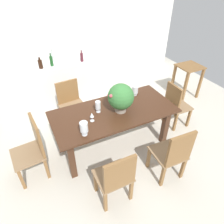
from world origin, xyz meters
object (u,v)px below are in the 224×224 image
at_px(chair_foot_end, 175,104).
at_px(wine_glass, 92,115).
at_px(chair_near_left, 116,177).
at_px(flower_centerpiece, 121,97).
at_px(crystal_vase_right, 84,127).
at_px(kitchen_counter, 65,82).
at_px(chair_far_left, 70,101).
at_px(wine_bottle_clear, 51,61).
at_px(crystal_vase_center_near, 135,90).
at_px(side_table, 188,75).
at_px(chair_head_end, 33,147).
at_px(crystal_vase_left, 98,106).
at_px(chair_near_right, 173,153).
at_px(wine_bottle_dark, 40,64).
at_px(wine_bottle_green, 82,57).
at_px(dining_table, 114,118).
at_px(wine_bottle_amber, 52,57).

xyz_separation_m(chair_foot_end, wine_glass, (-1.72, -0.08, 0.36)).
distance_m(chair_near_left, flower_centerpiece, 1.19).
bearing_deg(crystal_vase_right, kitchen_counter, 82.73).
relative_size(chair_far_left, flower_centerpiece, 1.90).
height_order(chair_far_left, wine_bottle_clear, wine_bottle_clear).
bearing_deg(wine_bottle_clear, flower_centerpiece, -69.63).
relative_size(crystal_vase_center_near, side_table, 0.23).
height_order(chair_far_left, flower_centerpiece, flower_centerpiece).
relative_size(chair_head_end, flower_centerpiece, 2.09).
distance_m(chair_foot_end, crystal_vase_left, 1.59).
bearing_deg(chair_near_right, chair_near_left, 2.10).
xyz_separation_m(chair_far_left, wine_glass, (0.05, -1.05, 0.37)).
relative_size(crystal_vase_right, wine_bottle_dark, 0.96).
height_order(chair_far_left, wine_glass, wine_glass).
distance_m(wine_bottle_green, side_table, 2.47).
bearing_deg(chair_foot_end, chair_near_right, 139.93).
bearing_deg(dining_table, chair_foot_end, 0.11).
relative_size(chair_foot_end, wine_bottle_dark, 4.11).
bearing_deg(chair_far_left, wine_bottle_dark, 109.42).
xyz_separation_m(flower_centerpiece, side_table, (2.21, 0.80, -0.45)).
relative_size(dining_table, crystal_vase_center_near, 11.15).
distance_m(dining_table, chair_near_left, 1.07).
height_order(crystal_vase_center_near, kitchen_counter, kitchen_counter).
height_order(dining_table, chair_far_left, chair_far_left).
xyz_separation_m(flower_centerpiece, wine_bottle_dark, (-0.88, 1.75, 0.03)).
xyz_separation_m(chair_far_left, wine_bottle_clear, (-0.10, 0.75, 0.57)).
height_order(chair_near_right, crystal_vase_left, chair_near_right).
relative_size(flower_centerpiece, wine_bottle_clear, 1.79).
bearing_deg(wine_glass, dining_table, 11.08).
xyz_separation_m(chair_near_left, crystal_vase_right, (-0.16, 0.65, 0.38)).
bearing_deg(wine_bottle_dark, dining_table, -65.41).
distance_m(crystal_vase_right, wine_bottle_clear, 2.05).
distance_m(chair_near_right, kitchen_counter, 2.90).
relative_size(chair_near_left, wine_bottle_green, 3.82).
bearing_deg(crystal_vase_center_near, wine_glass, -159.83).
bearing_deg(wine_bottle_clear, wine_bottle_amber, 72.27).
xyz_separation_m(wine_bottle_amber, wine_bottle_clear, (-0.07, -0.23, 0.01)).
bearing_deg(chair_far_left, dining_table, -69.33).
distance_m(chair_far_left, kitchen_counter, 0.85).
height_order(flower_centerpiece, side_table, flower_centerpiece).
bearing_deg(crystal_vase_right, crystal_vase_left, 47.08).
height_order(chair_near_right, chair_foot_end, chair_near_right).
xyz_separation_m(crystal_vase_right, wine_bottle_clear, (0.05, 2.04, 0.17)).
distance_m(chair_foot_end, wine_bottle_amber, 2.71).
distance_m(chair_near_right, flower_centerpiece, 1.12).
relative_size(kitchen_counter, wine_bottle_green, 6.84).
distance_m(chair_near_right, wine_bottle_dark, 3.00).
xyz_separation_m(chair_near_left, side_table, (2.76, 1.72, 0.05)).
height_order(crystal_vase_left, crystal_vase_center_near, crystal_vase_left).
height_order(chair_far_left, wine_bottle_dark, wine_bottle_dark).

